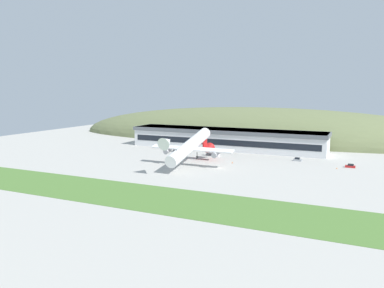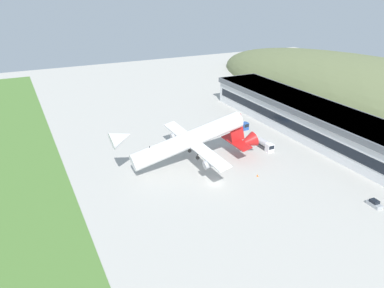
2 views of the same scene
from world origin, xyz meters
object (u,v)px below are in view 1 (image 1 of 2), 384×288
fuel_truck (213,153)px  traffic_cone_1 (337,168)px  cargo_airplane (191,147)px  traffic_cone_0 (232,162)px  service_car_1 (350,166)px  terminal_building (226,138)px  box_truck (179,149)px  service_car_0 (298,160)px

fuel_truck → traffic_cone_1: fuel_truck is taller
cargo_airplane → traffic_cone_0: size_ratio=79.23×
cargo_airplane → service_car_1: cargo_airplane is taller
terminal_building → box_truck: bearing=-134.1°
service_car_1 → cargo_airplane: bearing=-157.4°
cargo_airplane → service_car_0: size_ratio=12.24×
terminal_building → service_car_0: size_ratio=27.95×
terminal_building → cargo_airplane: bearing=-87.5°
terminal_building → service_car_0: bearing=-25.0°
traffic_cone_1 → terminal_building: bearing=152.9°
traffic_cone_1 → traffic_cone_0: bearing=-171.7°
service_car_1 → fuel_truck: bearing=178.2°
cargo_airplane → service_car_0: cargo_airplane is taller
terminal_building → box_truck: 26.84m
cargo_airplane → service_car_1: 65.92m
service_car_1 → fuel_truck: (-61.15, 1.92, 0.82)m
traffic_cone_0 → fuel_truck: bearing=137.6°
traffic_cone_0 → traffic_cone_1: 42.49m
service_car_0 → traffic_cone_0: bearing=-146.3°
service_car_0 → fuel_truck: size_ratio=0.57×
terminal_building → traffic_cone_0: bearing=-66.2°
cargo_airplane → box_truck: cargo_airplane is taller
box_truck → traffic_cone_0: bearing=-26.0°
service_car_0 → traffic_cone_1: 20.05m
fuel_truck → box_truck: 20.18m
cargo_airplane → box_truck: (-20.53, 30.67, -6.86)m
box_truck → traffic_cone_1: size_ratio=11.24×
fuel_truck → terminal_building: bearing=93.7°
service_car_0 → fuel_truck: (-39.25, -3.64, 0.81)m
cargo_airplane → fuel_truck: (-0.69, 27.03, -6.89)m
service_car_0 → traffic_cone_0: service_car_0 is taller
traffic_cone_0 → traffic_cone_1: size_ratio=1.00×
service_car_0 → terminal_building: bearing=155.0°
cargo_airplane → traffic_cone_0: (13.57, 14.01, -8.07)m
fuel_truck → traffic_cone_0: (14.26, -13.02, -1.18)m
fuel_truck → traffic_cone_0: 19.34m
traffic_cone_0 → service_car_0: bearing=33.7°
box_truck → traffic_cone_0: box_truck is taller
service_car_0 → fuel_truck: bearing=-174.7°
cargo_airplane → traffic_cone_0: cargo_airplane is taller
cargo_airplane → traffic_cone_1: cargo_airplane is taller
service_car_1 → traffic_cone_0: service_car_1 is taller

